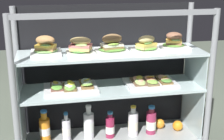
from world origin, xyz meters
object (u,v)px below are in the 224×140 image
object	(u,v)px
plated_roll_sandwich_mid_left	(46,47)
juice_bottle_front_right_end	(133,124)
plated_roll_sandwich_center	(81,47)
open_sandwich_tray_mid_left	(71,87)
juice_bottle_back_right	(110,127)
juice_bottle_near_post	(151,122)
plated_roll_sandwich_near_left_corner	(174,42)
orange_fruit_beside_bottles	(160,124)
plated_roll_sandwich_far_left	(112,46)
open_sandwich_tray_near_right_corner	(151,81)
juice_bottle_tucked_behind	(66,130)
juice_bottle_back_left	(89,125)
orange_fruit_near_left_post	(178,126)
juice_bottle_front_middle	(45,129)
plated_roll_sandwich_left_of_center	(146,46)

from	to	relation	value
plated_roll_sandwich_mid_left	juice_bottle_front_right_end	xyz separation A→B (m)	(0.56, -0.02, -0.57)
plated_roll_sandwich_center	open_sandwich_tray_mid_left	world-z (taller)	plated_roll_sandwich_center
juice_bottle_back_right	juice_bottle_near_post	xyz separation A→B (m)	(0.29, -0.00, 0.01)
plated_roll_sandwich_mid_left	plated_roll_sandwich_near_left_corner	distance (m)	0.84
juice_bottle_back_right	orange_fruit_beside_bottles	bearing A→B (deg)	8.25
plated_roll_sandwich_far_left	juice_bottle_near_post	distance (m)	0.64
open_sandwich_tray_near_right_corner	orange_fruit_beside_bottles	world-z (taller)	open_sandwich_tray_near_right_corner
plated_roll_sandwich_far_left	plated_roll_sandwich_near_left_corner	xyz separation A→B (m)	(0.43, 0.04, -0.00)
plated_roll_sandwich_near_left_corner	plated_roll_sandwich_far_left	bearing A→B (deg)	-175.25
juice_bottle_tucked_behind	juice_bottle_front_right_end	size ratio (longest dim) A/B	0.97
juice_bottle_back_left	orange_fruit_near_left_post	world-z (taller)	juice_bottle_back_left
plated_roll_sandwich_mid_left	plated_roll_sandwich_far_left	bearing A→B (deg)	-5.76
plated_roll_sandwich_mid_left	juice_bottle_front_right_end	world-z (taller)	plated_roll_sandwich_mid_left
juice_bottle_front_middle	juice_bottle_front_right_end	size ratio (longest dim) A/B	1.04
plated_roll_sandwich_left_of_center	orange_fruit_beside_bottles	size ratio (longest dim) A/B	2.65
open_sandwich_tray_mid_left	juice_bottle_back_right	bearing A→B (deg)	2.41
juice_bottle_tucked_behind	juice_bottle_back_right	distance (m)	0.30
plated_roll_sandwich_left_of_center	juice_bottle_tucked_behind	bearing A→B (deg)	175.77
open_sandwich_tray_near_right_corner	orange_fruit_beside_bottles	distance (m)	0.38
open_sandwich_tray_near_right_corner	plated_roll_sandwich_center	bearing A→B (deg)	-177.89
plated_roll_sandwich_center	juice_bottle_tucked_behind	size ratio (longest dim) A/B	0.81
juice_bottle_front_middle	juice_bottle_near_post	world-z (taller)	juice_bottle_front_middle
plated_roll_sandwich_center	plated_roll_sandwich_far_left	bearing A→B (deg)	1.40
juice_bottle_front_middle	juice_bottle_back_left	world-z (taller)	juice_bottle_back_left
plated_roll_sandwich_mid_left	plated_roll_sandwich_center	size ratio (longest dim) A/B	1.07
juice_bottle_back_right	orange_fruit_near_left_post	bearing A→B (deg)	-0.56
juice_bottle_front_middle	juice_bottle_back_left	xyz separation A→B (m)	(0.30, 0.00, 0.00)
open_sandwich_tray_near_right_corner	juice_bottle_near_post	size ratio (longest dim) A/B	1.66
juice_bottle_front_right_end	juice_bottle_front_middle	bearing A→B (deg)	177.85
plated_roll_sandwich_left_of_center	orange_fruit_near_left_post	xyz separation A→B (m)	(0.27, 0.04, -0.61)
juice_bottle_front_middle	juice_bottle_near_post	bearing A→B (deg)	-1.35
juice_bottle_front_right_end	juice_bottle_tucked_behind	bearing A→B (deg)	-179.81
plated_roll_sandwich_center	plated_roll_sandwich_near_left_corner	world-z (taller)	same
plated_roll_sandwich_center	plated_roll_sandwich_left_of_center	size ratio (longest dim) A/B	0.91
plated_roll_sandwich_left_of_center	open_sandwich_tray_near_right_corner	world-z (taller)	plated_roll_sandwich_left_of_center
orange_fruit_near_left_post	juice_bottle_front_middle	bearing A→B (deg)	178.77
plated_roll_sandwich_mid_left	plated_roll_sandwich_left_of_center	xyz separation A→B (m)	(0.63, -0.07, -0.00)
juice_bottle_back_left	juice_bottle_near_post	size ratio (longest dim) A/B	1.17
juice_bottle_back_left	juice_bottle_front_right_end	world-z (taller)	juice_bottle_back_left
plated_roll_sandwich_mid_left	juice_bottle_back_right	xyz separation A→B (m)	(0.40, -0.02, -0.58)
plated_roll_sandwich_near_left_corner	orange_fruit_near_left_post	xyz separation A→B (m)	(0.06, -0.02, -0.61)
juice_bottle_tucked_behind	juice_bottle_back_right	size ratio (longest dim) A/B	1.13
juice_bottle_front_right_end	juice_bottle_back_left	bearing A→B (deg)	175.73
open_sandwich_tray_near_right_corner	juice_bottle_near_post	bearing A→B (deg)	28.73
plated_roll_sandwich_near_left_corner	open_sandwich_tray_mid_left	xyz separation A→B (m)	(-0.69, -0.02, -0.26)
plated_roll_sandwich_center	plated_roll_sandwich_far_left	distance (m)	0.20
plated_roll_sandwich_left_of_center	plated_roll_sandwich_far_left	bearing A→B (deg)	173.82
plated_roll_sandwich_center	orange_fruit_beside_bottles	size ratio (longest dim) A/B	2.41
juice_bottle_tucked_behind	orange_fruit_beside_bottles	xyz separation A→B (m)	(0.68, 0.06, -0.05)
plated_roll_sandwich_center	plated_roll_sandwich_near_left_corner	distance (m)	0.63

